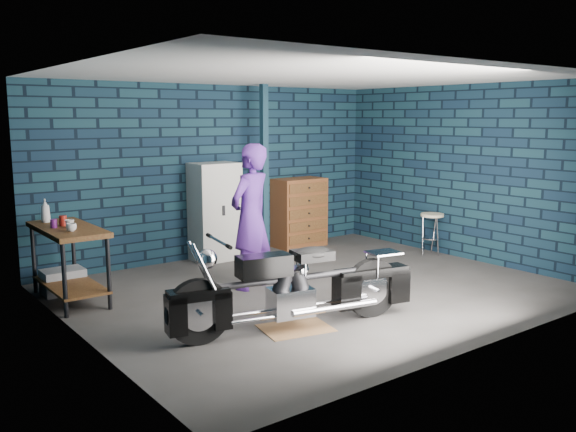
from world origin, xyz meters
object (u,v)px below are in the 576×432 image
shop_stool (431,234)px  tool_chest (300,213)px  locker (215,212)px  workbench (69,264)px  motorcycle (296,281)px  person (251,217)px  storage_bin (63,281)px

shop_stool → tool_chest: bearing=126.0°
locker → shop_stool: size_ratio=2.26×
workbench → locker: locker is taller
motorcycle → locker: locker is taller
locker → shop_stool: (2.96, -1.79, -0.42)m
motorcycle → shop_stool: size_ratio=3.50×
locker → person: bearing=-104.9°
storage_bin → workbench: bearing=-93.1°
workbench → tool_chest: size_ratio=1.19×
person → storage_bin: bearing=-51.7°
motorcycle → storage_bin: bearing=131.0°
storage_bin → tool_chest: 4.19m
workbench → person: bearing=-22.5°
motorcycle → storage_bin: size_ratio=4.69×
motorcycle → tool_chest: bearing=63.2°
shop_stool → motorcycle: bearing=-159.6°
workbench → storage_bin: workbench is taller
storage_bin → shop_stool: 5.61m
workbench → shop_stool: workbench is taller
workbench → tool_chest: bearing=11.0°
locker → tool_chest: (1.66, 0.00, -0.17)m
person → shop_stool: person is taller
person → shop_stool: bearing=156.9°
storage_bin → tool_chest: size_ratio=0.43×
workbench → shop_stool: bearing=-10.2°
motorcycle → locker: (0.93, 3.23, 0.24)m
motorcycle → locker: 3.37m
storage_bin → tool_chest: tool_chest is taller
workbench → motorcycle: bearing=-57.0°
person → storage_bin: person is taller
shop_stool → storage_bin: bearing=166.1°
motorcycle → workbench: bearing=134.9°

